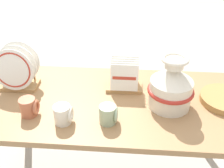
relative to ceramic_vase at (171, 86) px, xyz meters
name	(u,v)px	position (x,y,z in m)	size (l,w,h in m)	color
display_table	(112,111)	(-0.32, 0.02, -0.21)	(1.58, 0.74, 0.73)	#9E754C
ceramic_vase	(171,86)	(0.00, 0.00, 0.00)	(0.25, 0.25, 0.30)	silver
dish_rack_round_plates	(17,72)	(-0.90, 0.11, -0.01)	(0.25, 0.16, 0.27)	tan
dish_rack_square_plates	(124,79)	(-0.26, 0.15, -0.06)	(0.22, 0.14, 0.19)	tan
mug_sage_glaze	(109,114)	(-0.32, -0.17, -0.08)	(0.09, 0.09, 0.10)	#9EB28E
mug_terracotta_glaze	(29,107)	(-0.75, -0.14, -0.08)	(0.09, 0.09, 0.10)	#B76647
mug_cream_glaze	(63,114)	(-0.55, -0.19, -0.08)	(0.09, 0.09, 0.10)	silver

